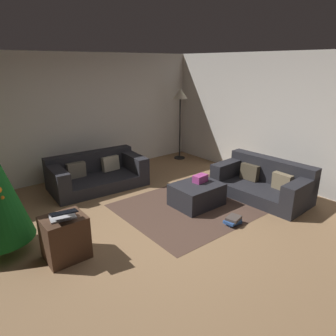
{
  "coord_description": "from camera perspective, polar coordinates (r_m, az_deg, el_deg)",
  "views": [
    {
      "loc": [
        -2.48,
        -3.25,
        2.39
      ],
      "look_at": [
        0.51,
        0.49,
        0.75
      ],
      "focal_mm": 32.97,
      "sensor_mm": 36.0,
      "label": 1
    }
  ],
  "objects": [
    {
      "name": "side_table",
      "position": [
        4.22,
        -18.48,
        -12.1
      ],
      "size": [
        0.52,
        0.44,
        0.57
      ],
      "primitive_type": "cube",
      "color": "#4C3323",
      "rests_on": "ground_plane"
    },
    {
      "name": "gift_box",
      "position": [
        5.47,
        5.98,
        -1.94
      ],
      "size": [
        0.27,
        0.18,
        0.13
      ],
      "primitive_type": "cube",
      "rotation": [
        0.0,
        0.0,
        0.1
      ],
      "color": "#B23F8C",
      "rests_on": "ottoman"
    },
    {
      "name": "ottoman",
      "position": [
        5.46,
        5.34,
        -4.9
      ],
      "size": [
        0.83,
        0.65,
        0.39
      ],
      "primitive_type": "cube",
      "color": "#26262B",
      "rests_on": "ground_plane"
    },
    {
      "name": "couch_left",
      "position": [
        6.41,
        -13.17,
        -1.05
      ],
      "size": [
        1.89,
        1.12,
        0.65
      ],
      "rotation": [
        0.0,
        0.0,
        3.07
      ],
      "color": "#26262B",
      "rests_on": "ground_plane"
    },
    {
      "name": "ground_plane",
      "position": [
        4.74,
        -1.13,
        -11.4
      ],
      "size": [
        6.4,
        6.4,
        0.0
      ],
      "primitive_type": "plane",
      "color": "#93704C"
    },
    {
      "name": "tv_remote",
      "position": [
        5.54,
        6.13,
        -2.27
      ],
      "size": [
        0.06,
        0.16,
        0.02
      ],
      "primitive_type": "cube",
      "rotation": [
        0.0,
        0.0,
        0.07
      ],
      "color": "black",
      "rests_on": "ottoman"
    },
    {
      "name": "area_rug",
      "position": [
        5.54,
        5.28,
        -6.71
      ],
      "size": [
        2.6,
        2.0,
        0.01
      ],
      "primitive_type": "cube",
      "color": "brown",
      "rests_on": "ground_plane"
    },
    {
      "name": "laptop",
      "position": [
        4.01,
        -18.84,
        -8.26
      ],
      "size": [
        0.37,
        0.42,
        0.17
      ],
      "color": "silver",
      "rests_on": "side_table"
    },
    {
      "name": "book_stack",
      "position": [
        4.97,
        11.94,
        -9.46
      ],
      "size": [
        0.3,
        0.24,
        0.13
      ],
      "color": "#2D5193",
      "rests_on": "ground_plane"
    },
    {
      "name": "rear_partition",
      "position": [
        6.94,
        -17.45,
        9.03
      ],
      "size": [
        6.4,
        0.12,
        2.6
      ],
      "primitive_type": "cube",
      "color": "silver",
      "rests_on": "ground_plane"
    },
    {
      "name": "corner_partition",
      "position": [
        6.59,
        21.21,
        8.13
      ],
      "size": [
        0.12,
        6.4,
        2.6
      ],
      "primitive_type": "cube",
      "color": "silver",
      "rests_on": "ground_plane"
    },
    {
      "name": "couch_right",
      "position": [
        6.01,
        17.26,
        -2.63
      ],
      "size": [
        0.98,
        1.75,
        0.69
      ],
      "rotation": [
        0.0,
        0.0,
        1.62
      ],
      "color": "#26262B",
      "rests_on": "ground_plane"
    },
    {
      "name": "corner_lamp",
      "position": [
        7.82,
        2.28,
        12.58
      ],
      "size": [
        0.36,
        0.36,
        1.79
      ],
      "color": "black",
      "rests_on": "ground_plane"
    }
  ]
}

